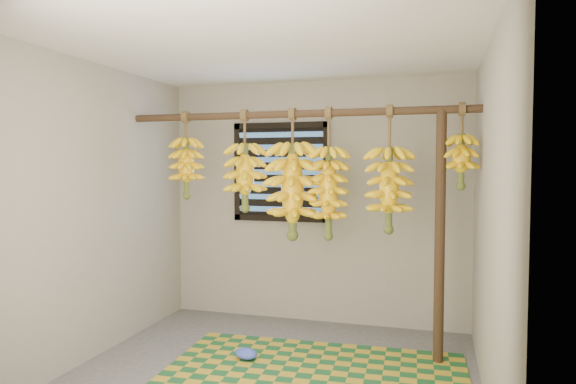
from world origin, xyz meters
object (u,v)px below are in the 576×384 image
(support_post, at_px, (440,238))
(plastic_bag, at_px, (246,354))
(banana_bunch_b, at_px, (293,191))
(banana_bunch_c, at_px, (245,177))
(banana_bunch_d, at_px, (328,193))
(banana_bunch_e, at_px, (389,190))
(banana_bunch_a, at_px, (186,167))
(banana_bunch_f, at_px, (461,161))

(support_post, distance_m, plastic_bag, 1.80)
(banana_bunch_b, height_order, banana_bunch_c, same)
(support_post, xyz_separation_m, plastic_bag, (-1.49, -0.38, -0.95))
(plastic_bag, height_order, banana_bunch_d, banana_bunch_d)
(plastic_bag, xyz_separation_m, banana_bunch_e, (1.09, 0.38, 1.32))
(banana_bunch_a, distance_m, banana_bunch_d, 1.32)
(banana_bunch_d, bearing_deg, banana_bunch_f, 0.00)
(banana_bunch_d, bearing_deg, banana_bunch_e, 0.00)
(banana_bunch_c, distance_m, banana_bunch_f, 1.79)
(banana_bunch_a, height_order, banana_bunch_e, same)
(plastic_bag, distance_m, banana_bunch_f, 2.29)
(banana_bunch_b, bearing_deg, banana_bunch_a, -180.00)
(support_post, distance_m, banana_bunch_f, 0.62)
(banana_bunch_a, bearing_deg, support_post, 0.00)
(support_post, distance_m, banana_bunch_c, 1.70)
(plastic_bag, xyz_separation_m, banana_bunch_d, (0.59, 0.38, 1.29))
(support_post, bearing_deg, plastic_bag, -165.61)
(banana_bunch_b, xyz_separation_m, banana_bunch_e, (0.81, 0.00, 0.02))
(banana_bunch_c, xyz_separation_m, banana_bunch_e, (1.24, 0.00, -0.10))
(support_post, bearing_deg, banana_bunch_f, 0.00)
(banana_bunch_e, xyz_separation_m, banana_bunch_f, (0.55, 0.00, 0.23))
(banana_bunch_c, relative_size, banana_bunch_d, 0.80)
(plastic_bag, distance_m, banana_bunch_d, 1.47)
(banana_bunch_a, bearing_deg, banana_bunch_b, 0.00)
(plastic_bag, bearing_deg, banana_bunch_d, 32.75)
(plastic_bag, distance_m, banana_bunch_b, 1.39)
(support_post, height_order, plastic_bag, support_post)
(banana_bunch_d, height_order, banana_bunch_e, same)
(support_post, relative_size, banana_bunch_d, 1.83)
(plastic_bag, relative_size, banana_bunch_b, 0.19)
(support_post, height_order, banana_bunch_b, banana_bunch_b)
(support_post, xyz_separation_m, banana_bunch_f, (0.15, 0.00, 0.60))
(banana_bunch_b, bearing_deg, banana_bunch_e, 0.00)
(banana_bunch_b, relative_size, banana_bunch_d, 1.00)
(support_post, relative_size, banana_bunch_e, 1.96)
(banana_bunch_c, distance_m, banana_bunch_d, 0.75)
(banana_bunch_a, distance_m, banana_bunch_f, 2.35)
(banana_bunch_a, xyz_separation_m, banana_bunch_b, (1.00, 0.00, -0.20))
(plastic_bag, height_order, banana_bunch_c, banana_bunch_c)
(banana_bunch_e, bearing_deg, support_post, -0.00)
(banana_bunch_f, bearing_deg, banana_bunch_b, -180.00)
(banana_bunch_d, height_order, banana_bunch_f, same)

